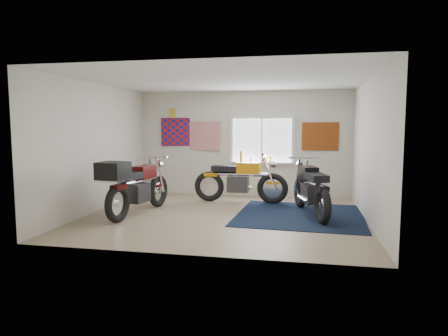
% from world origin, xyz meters
% --- Properties ---
extents(ground, '(5.50, 5.50, 0.00)m').
position_xyz_m(ground, '(0.00, 0.00, 0.00)').
color(ground, '#9E896B').
rests_on(ground, ground).
extents(room_shell, '(5.50, 5.50, 5.50)m').
position_xyz_m(room_shell, '(0.00, 0.00, 1.64)').
color(room_shell, white).
rests_on(room_shell, ground).
extents(navy_rug, '(2.63, 2.73, 0.01)m').
position_xyz_m(navy_rug, '(1.50, 0.37, 0.01)').
color(navy_rug, black).
rests_on(navy_rug, ground).
extents(window_assembly, '(1.66, 0.17, 1.26)m').
position_xyz_m(window_assembly, '(0.50, 2.47, 1.37)').
color(window_assembly, white).
rests_on(window_assembly, room_shell).
extents(oil_bottles, '(0.82, 0.07, 0.28)m').
position_xyz_m(oil_bottles, '(0.26, 2.40, 1.01)').
color(oil_bottles, '#886213').
rests_on(oil_bottles, window_assembly).
extents(flag_display, '(1.60, 0.10, 1.17)m').
position_xyz_m(flag_display, '(-1.90, 2.48, 2.15)').
color(flag_display, red).
rests_on(flag_display, room_shell).
extents(triumph_poster, '(0.90, 0.03, 0.70)m').
position_xyz_m(triumph_poster, '(1.95, 2.48, 1.55)').
color(triumph_poster, '#A54C14').
rests_on(triumph_poster, room_shell).
extents(yellow_triumph, '(2.25, 0.67, 1.13)m').
position_xyz_m(yellow_triumph, '(0.09, 1.50, 0.50)').
color(yellow_triumph, black).
rests_on(yellow_triumph, ground).
extents(black_chrome_bike, '(0.86, 2.21, 1.16)m').
position_xyz_m(black_chrome_bike, '(1.70, 0.45, 0.51)').
color(black_chrome_bike, black).
rests_on(black_chrome_bike, navy_rug).
extents(maroon_tourer, '(0.84, 2.30, 1.17)m').
position_xyz_m(maroon_tourer, '(-1.78, -0.31, 0.61)').
color(maroon_tourer, black).
rests_on(maroon_tourer, ground).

